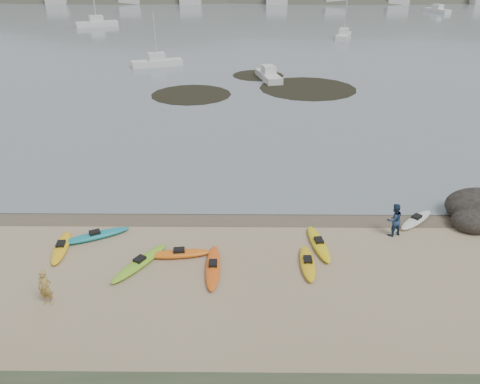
{
  "coord_description": "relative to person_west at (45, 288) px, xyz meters",
  "views": [
    {
      "loc": [
        0.21,
        -23.92,
        13.41
      ],
      "look_at": [
        0.0,
        0.0,
        1.5
      ],
      "focal_mm": 35.0,
      "sensor_mm": 36.0,
      "label": 1
    }
  ],
  "objects": [
    {
      "name": "person_west",
      "position": [
        0.0,
        0.0,
        0.0
      ],
      "size": [
        0.63,
        0.43,
        1.69
      ],
      "primitive_type": "imported",
      "rotation": [
        0.0,
        0.0,
        -0.04
      ],
      "color": "#AC9045",
      "rests_on": "ground"
    },
    {
      "name": "person_east",
      "position": [
        16.52,
        5.81,
        0.09
      ],
      "size": [
        1.1,
        0.99,
        1.87
      ],
      "primitive_type": "imported",
      "rotation": [
        0.0,
        0.0,
        3.51
      ],
      "color": "navy",
      "rests_on": "ground"
    },
    {
      "name": "moored_boats",
      "position": [
        13.7,
        86.36,
        -0.29
      ],
      "size": [
        94.55,
        90.52,
        1.27
      ],
      "color": "silver",
      "rests_on": "ground"
    },
    {
      "name": "far_hills",
      "position": [
        47.64,
        201.91,
        -16.78
      ],
      "size": [
        550.0,
        135.0,
        80.0
      ],
      "color": "#384235",
      "rests_on": "ground"
    },
    {
      "name": "wet_sand",
      "position": [
        8.26,
        7.64,
        -0.84
      ],
      "size": [
        60.0,
        60.0,
        0.0
      ],
      "primitive_type": "plane",
      "color": "brown",
      "rests_on": "ground"
    },
    {
      "name": "ground",
      "position": [
        8.26,
        7.94,
        -0.85
      ],
      "size": [
        600.0,
        600.0,
        0.0
      ],
      "primitive_type": "plane",
      "color": "tan",
      "rests_on": "ground"
    },
    {
      "name": "kayaks",
      "position": [
        6.98,
        4.09,
        -0.68
      ],
      "size": [
        21.07,
        7.84,
        0.34
      ],
      "color": "orange",
      "rests_on": "ground"
    },
    {
      "name": "kelp_mats",
      "position": [
        10.67,
        38.22,
        -0.82
      ],
      "size": [
        23.26,
        17.31,
        0.04
      ],
      "color": "black",
      "rests_on": "water"
    }
  ]
}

